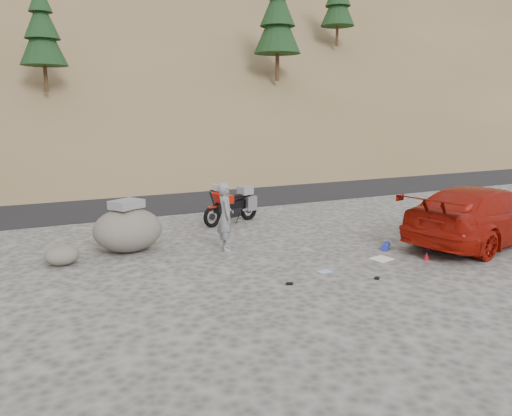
{
  "coord_description": "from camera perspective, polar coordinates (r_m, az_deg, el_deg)",
  "views": [
    {
      "loc": [
        -5.54,
        -10.17,
        3.35
      ],
      "look_at": [
        -0.23,
        0.76,
        1.0
      ],
      "focal_mm": 35.0,
      "sensor_mm": 36.0,
      "label": 1
    }
  ],
  "objects": [
    {
      "name": "gear_blue_cloth",
      "position": [
        10.8,
        7.83,
        -7.21
      ],
      "size": [
        0.28,
        0.21,
        0.01
      ],
      "primitive_type": "cube",
      "rotation": [
        0.0,
        0.0,
        -0.02
      ],
      "color": "#89AED4",
      "rests_on": "ground"
    },
    {
      "name": "ground",
      "position": [
        12.05,
        2.58,
        -5.21
      ],
      "size": [
        140.0,
        140.0,
        0.0
      ],
      "primitive_type": "plane",
      "color": "#484642",
      "rests_on": "ground"
    },
    {
      "name": "gear_blue_mat",
      "position": [
        12.78,
        14.62,
        -4.24
      ],
      "size": [
        0.42,
        0.39,
        0.16
      ],
      "primitive_type": "cylinder",
      "rotation": [
        0.0,
        1.57,
        0.72
      ],
      "color": "#1B2DA7",
      "rests_on": "ground"
    },
    {
      "name": "hillside",
      "position": [
        51.91,
        -20.7,
        18.85
      ],
      "size": [
        120.0,
        73.0,
        46.72
      ],
      "color": "brown",
      "rests_on": "ground"
    },
    {
      "name": "gear_glove_b",
      "position": [
        10.55,
        13.65,
        -7.79
      ],
      "size": [
        0.15,
        0.14,
        0.04
      ],
      "primitive_type": "cube",
      "rotation": [
        0.0,
        0.0,
        0.71
      ],
      "color": "black",
      "rests_on": "ground"
    },
    {
      "name": "road",
      "position": [
        20.23,
        -9.66,
        1.26
      ],
      "size": [
        120.0,
        7.0,
        0.05
      ],
      "primitive_type": "cube",
      "color": "black",
      "rests_on": "ground"
    },
    {
      "name": "boulder",
      "position": [
        12.48,
        -14.45,
        -2.38
      ],
      "size": [
        2.01,
        1.85,
        1.25
      ],
      "rotation": [
        0.0,
        0.0,
        0.32
      ],
      "color": "#524C46",
      "rests_on": "ground"
    },
    {
      "name": "small_rock",
      "position": [
        11.92,
        -21.31,
        -5.04
      ],
      "size": [
        0.94,
        0.91,
        0.45
      ],
      "rotation": [
        0.0,
        0.0,
        -0.4
      ],
      "color": "#524C46",
      "rests_on": "ground"
    },
    {
      "name": "motorcycle",
      "position": [
        15.2,
        -2.57,
        0.33
      ],
      "size": [
        2.09,
        1.05,
        1.29
      ],
      "rotation": [
        0.0,
        0.0,
        0.35
      ],
      "color": "black",
      "rests_on": "ground"
    },
    {
      "name": "red_car",
      "position": [
        14.26,
        24.24,
        -3.63
      ],
      "size": [
        5.43,
        3.15,
        1.48
      ],
      "primitive_type": "imported",
      "rotation": [
        0.0,
        0.0,
        1.79
      ],
      "color": "#991208",
      "rests_on": "ground"
    },
    {
      "name": "gear_bottle",
      "position": [
        13.02,
        19.17,
        -4.1
      ],
      "size": [
        0.09,
        0.09,
        0.21
      ],
      "primitive_type": "cylinder",
      "rotation": [
        0.0,
        0.0,
        -0.27
      ],
      "color": "#1B2DA7",
      "rests_on": "ground"
    },
    {
      "name": "gear_funnel",
      "position": [
        12.15,
        18.92,
        -5.23
      ],
      "size": [
        0.18,
        0.18,
        0.18
      ],
      "primitive_type": "cone",
      "rotation": [
        0.0,
        0.0,
        0.32
      ],
      "color": "#AB0B1B",
      "rests_on": "ground"
    },
    {
      "name": "gear_glove_a",
      "position": [
        9.97,
        3.85,
        -8.62
      ],
      "size": [
        0.15,
        0.13,
        0.04
      ],
      "primitive_type": "cube",
      "rotation": [
        0.0,
        0.0,
        -0.39
      ],
      "color": "black",
      "rests_on": "ground"
    },
    {
      "name": "gear_white_cloth",
      "position": [
        11.95,
        14.17,
        -5.65
      ],
      "size": [
        0.52,
        0.48,
        0.02
      ],
      "primitive_type": "cube",
      "rotation": [
        0.0,
        0.0,
        0.19
      ],
      "color": "white",
      "rests_on": "ground"
    },
    {
      "name": "man",
      "position": [
        12.38,
        -3.46,
        -4.77
      ],
      "size": [
        0.54,
        0.69,
        1.68
      ],
      "primitive_type": "imported",
      "rotation": [
        0.0,
        0.0,
        1.32
      ],
      "color": "gray",
      "rests_on": "ground"
    }
  ]
}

